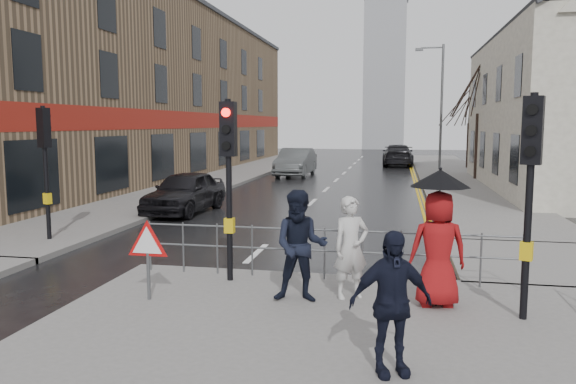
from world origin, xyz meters
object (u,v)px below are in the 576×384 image
at_px(car_mid, 296,162).
at_px(pedestrian_d, 391,303).
at_px(pedestrian_b, 301,246).
at_px(car_parked, 185,192).
at_px(pedestrian_with_umbrella, 438,235).
at_px(pedestrian_a, 351,248).

bearing_deg(car_mid, pedestrian_d, -76.36).
distance_m(pedestrian_b, pedestrian_d, 2.93).
xyz_separation_m(pedestrian_b, car_mid, (-4.38, 23.80, -0.25)).
bearing_deg(pedestrian_d, car_parked, 99.40).
relative_size(pedestrian_b, car_parked, 0.44).
bearing_deg(pedestrian_with_umbrella, pedestrian_a, 173.25).
height_order(pedestrian_a, pedestrian_with_umbrella, pedestrian_with_umbrella).
xyz_separation_m(pedestrian_a, pedestrian_with_umbrella, (1.41, -0.17, 0.30)).
xyz_separation_m(pedestrian_a, pedestrian_d, (0.70, -2.85, -0.01)).
relative_size(pedestrian_with_umbrella, car_mid, 0.44).
distance_m(car_parked, car_mid, 14.44).
distance_m(pedestrian_b, pedestrian_with_umbrella, 2.24).
height_order(pedestrian_b, car_mid, pedestrian_b).
height_order(pedestrian_b, pedestrian_d, pedestrian_b).
distance_m(pedestrian_a, pedestrian_b, 0.88).
xyz_separation_m(pedestrian_with_umbrella, car_parked, (-7.94, 9.25, -0.58)).
distance_m(pedestrian_d, car_mid, 26.96).
bearing_deg(pedestrian_a, pedestrian_with_umbrella, -37.69).
relative_size(pedestrian_b, car_mid, 0.37).
bearing_deg(pedestrian_b, car_mid, 95.26).
bearing_deg(pedestrian_a, car_parked, 94.77).
distance_m(pedestrian_a, pedestrian_d, 2.93).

